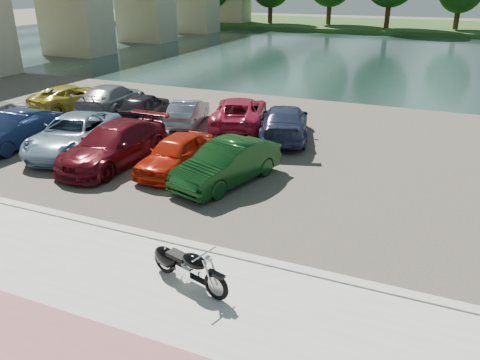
# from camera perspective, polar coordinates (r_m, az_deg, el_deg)

# --- Properties ---
(ground) EXTENTS (200.00, 200.00, 0.00)m
(ground) POSITION_cam_1_polar(r_m,az_deg,el_deg) (11.26, -9.78, -13.30)
(ground) COLOR #595447
(ground) RESTS_ON ground
(promenade) EXTENTS (60.00, 6.00, 0.10)m
(promenade) POSITION_cam_1_polar(r_m,az_deg,el_deg) (10.59, -12.78, -15.91)
(promenade) COLOR #AEACA4
(promenade) RESTS_ON ground
(kerb) EXTENTS (60.00, 0.30, 0.14)m
(kerb) POSITION_cam_1_polar(r_m,az_deg,el_deg) (12.64, -4.93, -8.22)
(kerb) COLOR #AEACA4
(kerb) RESTS_ON ground
(parking_lot) EXTENTS (60.00, 18.00, 0.04)m
(parking_lot) POSITION_cam_1_polar(r_m,az_deg,el_deg) (20.30, 6.97, 3.89)
(parking_lot) COLOR #464139
(parking_lot) RESTS_ON ground
(river) EXTENTS (120.00, 40.00, 0.00)m
(river) POSITION_cam_1_polar(r_m,az_deg,el_deg) (48.22, 17.23, 14.13)
(river) COLOR black
(river) RESTS_ON ground
(far_bank) EXTENTS (120.00, 24.00, 0.60)m
(far_bank) POSITION_cam_1_polar(r_m,az_deg,el_deg) (79.90, 20.24, 17.13)
(far_bank) COLOR #274B1A
(far_bank) RESTS_ON ground
(motorcycle) EXTENTS (2.28, 0.97, 1.05)m
(motorcycle) POSITION_cam_1_polar(r_m,az_deg,el_deg) (11.09, -7.02, -10.20)
(motorcycle) COLOR black
(motorcycle) RESTS_ON promenade
(car_1) EXTENTS (1.70, 4.51, 1.47)m
(car_1) POSITION_cam_1_polar(r_m,az_deg,el_deg) (22.26, -25.64, 5.52)
(car_1) COLOR #162346
(car_1) RESTS_ON parking_lot
(car_2) EXTENTS (3.70, 5.77, 1.48)m
(car_2) POSITION_cam_1_polar(r_m,az_deg,el_deg) (20.72, -19.62, 5.32)
(car_2) COLOR #7794AE
(car_2) RESTS_ON parking_lot
(car_3) EXTENTS (2.27, 5.33, 1.53)m
(car_3) POSITION_cam_1_polar(r_m,az_deg,el_deg) (18.78, -15.12, 4.19)
(car_3) COLOR #560C15
(car_3) RESTS_ON parking_lot
(car_4) EXTENTS (1.66, 4.01, 1.36)m
(car_4) POSITION_cam_1_polar(r_m,az_deg,el_deg) (17.60, -7.81, 3.23)
(car_4) COLOR red
(car_4) RESTS_ON parking_lot
(car_5) EXTENTS (2.71, 4.71, 1.47)m
(car_5) POSITION_cam_1_polar(r_m,az_deg,el_deg) (16.33, -1.56, 2.07)
(car_5) COLOR #0D3312
(car_5) RESTS_ON parking_lot
(car_6) EXTENTS (3.41, 5.18, 1.32)m
(car_6) POSITION_cam_1_polar(r_m,az_deg,el_deg) (28.06, -19.63, 9.52)
(car_6) COLOR #A39725
(car_6) RESTS_ON parking_lot
(car_7) EXTENTS (3.04, 5.53, 1.52)m
(car_7) POSITION_cam_1_polar(r_m,az_deg,el_deg) (26.64, -15.40, 9.59)
(car_7) COLOR gray
(car_7) RESTS_ON parking_lot
(car_8) EXTENTS (2.33, 4.30, 1.39)m
(car_8) POSITION_cam_1_polar(r_m,az_deg,el_deg) (24.76, -11.66, 8.80)
(car_8) COLOR black
(car_8) RESTS_ON parking_lot
(car_9) EXTENTS (2.19, 4.00, 1.25)m
(car_9) POSITION_cam_1_polar(r_m,az_deg,el_deg) (23.55, -6.35, 8.24)
(car_9) COLOR slate
(car_9) RESTS_ON parking_lot
(car_10) EXTENTS (3.80, 5.69, 1.45)m
(car_10) POSITION_cam_1_polar(r_m,az_deg,el_deg) (22.97, -0.07, 8.26)
(car_10) COLOR #AF1D3D
(car_10) RESTS_ON parking_lot
(car_11) EXTENTS (3.39, 5.46, 1.48)m
(car_11) POSITION_cam_1_polar(r_m,az_deg,el_deg) (21.39, 5.47, 7.08)
(car_11) COLOR #293050
(car_11) RESTS_ON parking_lot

